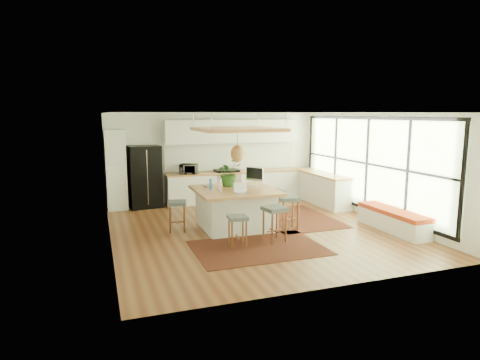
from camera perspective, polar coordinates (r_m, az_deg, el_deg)
name	(u,v)px	position (r m, az deg, el deg)	size (l,w,h in m)	color
floor	(255,229)	(9.79, 2.08, -6.75)	(7.00, 7.00, 0.00)	brown
ceiling	(256,113)	(9.42, 2.18, 9.26)	(7.00, 7.00, 0.00)	white
wall_back	(214,157)	(12.81, -3.59, 3.16)	(6.50, 6.50, 0.00)	white
wall_front	(339,203)	(6.43, 13.59, -3.05)	(6.50, 6.50, 0.00)	white
wall_left	(108,179)	(8.87, -17.81, 0.08)	(7.00, 7.00, 0.00)	white
wall_right	(373,166)	(11.11, 17.95, 1.82)	(7.00, 7.00, 0.00)	white
window_wall	(372,164)	(11.09, 17.84, 2.07)	(0.10, 6.20, 2.60)	black
pantry	(116,170)	(12.06, -16.78, 1.34)	(0.55, 0.60, 2.25)	white
back_counter_base	(234,187)	(12.80, -0.79, -0.94)	(4.20, 0.60, 0.88)	white
back_counter_top	(234,172)	(12.72, -0.80, 1.10)	(4.24, 0.64, 0.05)	#AF6F3E
backsplash	(231,157)	(12.95, -1.22, 3.24)	(4.20, 0.02, 0.80)	white
upper_cabinets	(233,131)	(12.74, -1.01, 6.76)	(4.20, 0.34, 0.70)	white
range	(227,185)	(12.71, -1.86, -0.74)	(0.76, 0.62, 1.00)	#A5A5AA
right_counter_base	(321,189)	(12.71, 11.16, -1.18)	(0.60, 2.50, 0.88)	white
right_counter_top	(322,174)	(12.64, 11.22, 0.87)	(0.64, 2.54, 0.05)	#AF6F3E
window_bench	(393,220)	(10.20, 20.36, -5.23)	(0.52, 2.00, 0.50)	white
ceiling_panel	(237,141)	(9.71, -0.36, 5.42)	(1.86, 1.86, 0.80)	#AF6F3E
rug_near	(258,248)	(8.45, 2.53, -9.34)	(2.60, 1.80, 0.01)	black
rug_right	(295,218)	(10.83, 7.59, -5.25)	(1.80, 2.60, 0.01)	black
fridge	(144,176)	(12.15, -13.09, 0.60)	(0.89, 0.69, 1.79)	black
island	(235,208)	(9.79, -0.71, -3.94)	(1.85, 1.85, 0.93)	#AF6F3E
stool_near_left	(238,230)	(8.42, -0.34, -6.90)	(0.38, 0.38, 0.65)	#4B5153
stool_near_right	(275,225)	(8.79, 4.81, -6.23)	(0.45, 0.45, 0.75)	#4B5153
stool_right_front	(288,215)	(9.70, 6.64, -4.79)	(0.47, 0.47, 0.79)	#4B5153
stool_right_back	(274,205)	(10.70, 4.75, -3.44)	(0.44, 0.44, 0.74)	#4B5153
stool_left_side	(177,216)	(9.61, -8.68, -4.97)	(0.42, 0.42, 0.71)	#4B5153
laptop	(242,188)	(9.21, 0.32, -1.06)	(0.32, 0.34, 0.24)	#A5A5AA
monitor	(255,175)	(10.15, 2.03, 0.69)	(0.50, 0.18, 0.46)	#A5A5AA
microwave	(189,168)	(12.28, -7.09, 1.68)	(0.52, 0.29, 0.35)	#A5A5AA
island_plant	(229,176)	(10.06, -1.51, 0.62)	(0.60, 0.67, 0.52)	#1E4C19
island_bowl	(207,186)	(10.02, -4.56, -0.80)	(0.21, 0.21, 0.05)	white
island_bottle_0	(211,186)	(9.62, -4.01, -0.79)	(0.07, 0.07, 0.19)	#3595D5
island_bottle_1	(220,187)	(9.42, -2.73, -0.99)	(0.07, 0.07, 0.19)	white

